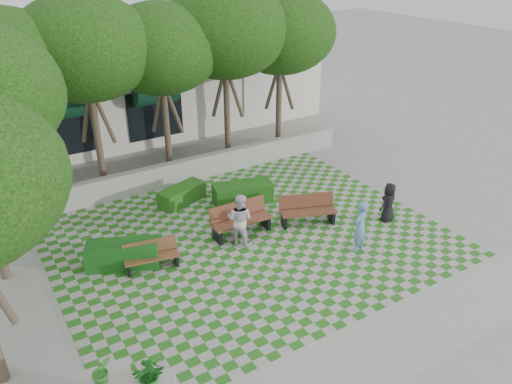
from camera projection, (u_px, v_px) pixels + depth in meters
ground at (268, 255)px, 15.34m from camera, size 90.00×90.00×0.00m
lawn at (251, 240)px, 16.09m from camera, size 12.00×12.00×0.00m
sidewalk_south at (376, 350)px, 11.77m from camera, size 16.00×2.00×0.01m
sidewalk_west at (10, 320)px, 12.71m from camera, size 2.00×12.00×0.01m
retaining_wall at (183, 171)px, 19.84m from camera, size 15.00×0.36×0.90m
bench_east at (308, 210)px, 16.90m from camera, size 1.99×1.27×0.99m
bench_mid at (241, 220)px, 16.27m from camera, size 2.03×0.71×1.06m
bench_west at (151, 256)px, 14.60m from camera, size 1.65×0.82×0.83m
hedge_midright at (243, 193)px, 18.27m from camera, size 2.27×1.33×0.75m
hedge_midleft at (182, 195)px, 18.27m from camera, size 1.94×1.27×0.63m
hedge_west at (123, 254)px, 14.73m from camera, size 2.25×1.62×0.73m
person_blue at (360, 226)px, 15.24m from camera, size 0.71×0.59×1.69m
person_dark at (389, 202)px, 16.93m from camera, size 0.75×0.56×1.40m
person_white at (240, 219)px, 15.57m from camera, size 1.03×1.06×1.72m
tree_row at (126, 57)px, 16.64m from camera, size 17.70×13.40×7.41m
building at (133, 75)px, 25.32m from camera, size 18.00×8.92×5.15m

